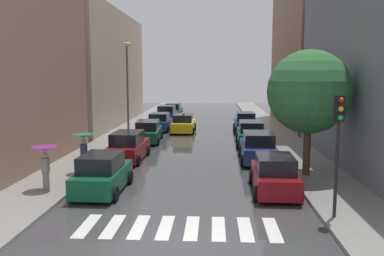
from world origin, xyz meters
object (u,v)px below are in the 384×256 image
(parked_car_left_nearest, at_px, (102,174))
(parked_car_left_fourth, at_px, (160,122))
(taxi_midroad, at_px, (183,124))
(pedestrian_near_tree, at_px, (84,144))
(parked_car_left_fifth, at_px, (167,115))
(pedestrian_foreground, at_px, (45,157))
(parked_car_left_third, at_px, (148,132))
(parked_car_right_third, at_px, (251,134))
(traffic_light_right_corner, at_px, (339,129))
(lamp_post_left, at_px, (127,84))
(parked_car_right_nearest, at_px, (274,175))
(street_tree_right, at_px, (309,92))
(parked_car_left_sixth, at_px, (173,111))
(parked_car_right_fourth, at_px, (245,123))
(parked_car_left_second, at_px, (128,147))
(parked_car_right_second, at_px, (258,148))

(parked_car_left_nearest, distance_m, parked_car_left_fourth, 19.50)
(parked_car_left_nearest, bearing_deg, taxi_midroad, -5.71)
(parked_car_left_fourth, xyz_separation_m, pedestrian_near_tree, (-1.63, -16.64, 0.85))
(parked_car_left_fifth, relative_size, pedestrian_foreground, 2.16)
(parked_car_left_third, xyz_separation_m, parked_car_left_fourth, (0.06, 6.14, -0.00))
(parked_car_right_third, distance_m, traffic_light_right_corner, 15.36)
(parked_car_left_fifth, height_order, pedestrian_near_tree, pedestrian_near_tree)
(lamp_post_left, bearing_deg, traffic_light_right_corner, -57.21)
(parked_car_right_nearest, xyz_separation_m, taxi_midroad, (-5.38, 18.17, -0.01))
(pedestrian_near_tree, relative_size, street_tree_right, 0.32)
(parked_car_left_nearest, xyz_separation_m, parked_car_left_third, (-0.17, 13.36, -0.04))
(parked_car_left_fifth, xyz_separation_m, parked_car_left_sixth, (0.15, 5.43, -0.07))
(parked_car_left_sixth, xyz_separation_m, pedestrian_foreground, (-2.41, -31.34, 0.81))
(parked_car_right_fourth, height_order, traffic_light_right_corner, traffic_light_right_corner)
(parked_car_right_fourth, relative_size, street_tree_right, 0.67)
(parked_car_right_fourth, relative_size, lamp_post_left, 0.57)
(traffic_light_right_corner, bearing_deg, parked_car_left_nearest, 161.69)
(parked_car_left_nearest, xyz_separation_m, parked_car_left_fifth, (-0.18, 25.70, 0.04))
(parked_car_left_fifth, relative_size, pedestrian_near_tree, 2.05)
(parked_car_left_nearest, height_order, lamp_post_left, lamp_post_left)
(parked_car_left_second, bearing_deg, parked_car_right_fourth, -31.89)
(parked_car_left_fourth, xyz_separation_m, parked_car_left_sixth, (0.07, 11.63, 0.01))
(parked_car_right_fourth, distance_m, lamp_post_left, 11.11)
(parked_car_right_nearest, bearing_deg, street_tree_right, -34.62)
(parked_car_left_nearest, xyz_separation_m, parked_car_right_fourth, (7.63, 18.63, 0.03))
(parked_car_left_nearest, bearing_deg, lamp_post_left, 8.42)
(parked_car_left_third, bearing_deg, pedestrian_foreground, 167.90)
(parked_car_left_sixth, bearing_deg, parked_car_left_nearest, -177.75)
(parked_car_left_nearest, relative_size, parked_car_right_third, 0.88)
(parked_car_left_third, distance_m, parked_car_left_sixth, 17.77)
(parked_car_left_sixth, bearing_deg, parked_car_left_fourth, -178.17)
(parked_car_left_third, height_order, pedestrian_near_tree, pedestrian_near_tree)
(parked_car_right_second, xyz_separation_m, taxi_midroad, (-5.35, 11.72, -0.05))
(parked_car_left_second, xyz_separation_m, parked_car_right_third, (7.80, 5.45, 0.02))
(taxi_midroad, distance_m, pedestrian_near_tree, 16.18)
(parked_car_right_second, relative_size, lamp_post_left, 0.63)
(parked_car_right_second, relative_size, taxi_midroad, 1.07)
(parked_car_right_third, height_order, lamp_post_left, lamp_post_left)
(pedestrian_foreground, relative_size, lamp_post_left, 0.26)
(parked_car_left_sixth, relative_size, parked_car_right_second, 0.90)
(parked_car_right_fourth, distance_m, pedestrian_near_tree, 18.37)
(parked_car_left_sixth, distance_m, parked_car_right_second, 25.45)
(parked_car_left_fourth, relative_size, parked_car_right_third, 0.87)
(lamp_post_left, bearing_deg, parked_car_left_sixth, 83.94)
(taxi_midroad, bearing_deg, parked_car_right_third, -139.93)
(parked_car_right_third, xyz_separation_m, pedestrian_near_tree, (-9.27, -9.19, 0.78))
(taxi_midroad, height_order, pedestrian_foreground, pedestrian_foreground)
(parked_car_left_third, height_order, taxi_midroad, taxi_midroad)
(parked_car_right_nearest, bearing_deg, pedestrian_near_tree, 76.30)
(parked_car_right_nearest, bearing_deg, parked_car_left_nearest, 94.09)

